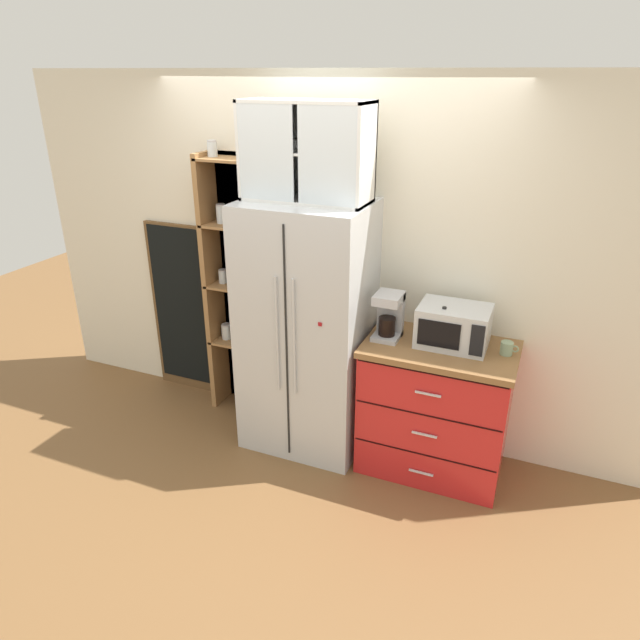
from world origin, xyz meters
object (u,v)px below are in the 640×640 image
Objects in this scene: refrigerator at (307,329)px; mug_sage at (507,348)px; microwave at (453,326)px; coffee_maker at (389,315)px; mug_navy at (442,339)px; bottle_green at (442,329)px; chalkboard_menu at (185,309)px.

mug_sage is at bearing 2.99° from refrigerator.
coffee_maker is (-0.41, -0.04, 0.03)m from microwave.
coffee_maker reaches higher than mug_navy.
bottle_green reaches higher than mug_navy.
mug_sage is 0.39m from mug_navy.
microwave is 0.11m from mug_navy.
refrigerator is at bearing -175.56° from microwave.
microwave is at bearing -5.60° from chalkboard_menu.
mug_sage is (0.75, 0.03, -0.11)m from coffee_maker.
bottle_green is 2.20m from chalkboard_menu.
microwave is 1.42× the size of coffee_maker.
coffee_maker is at bearing -8.17° from chalkboard_menu.
bottle_green is at bearing -95.19° from mug_navy.
microwave is at bearing 178.75° from mug_sage.
refrigerator is 15.98× the size of mug_sage.
bottle_green reaches higher than microwave.
mug_navy is at bearing -6.62° from chalkboard_menu.
chalkboard_menu reaches higher than coffee_maker.
mug_navy is at bearing 2.64° from refrigerator.
mug_sage is 2.58m from chalkboard_menu.
bottle_green is (0.93, 0.02, 0.16)m from refrigerator.
microwave reaches higher than mug_navy.
mug_navy is 2.19m from chalkboard_menu.
refrigerator reaches higher than mug_sage.
mug_sage is 0.08× the size of chalkboard_menu.
coffee_maker is 2.71× the size of mug_navy.
chalkboard_menu is at bearing 174.97° from mug_sage.
coffee_maker reaches higher than bottle_green.
coffee_maker is 0.37m from mug_navy.
mug_sage is 0.41× the size of bottle_green.
microwave is 3.85× the size of mug_navy.
refrigerator reaches higher than coffee_maker.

